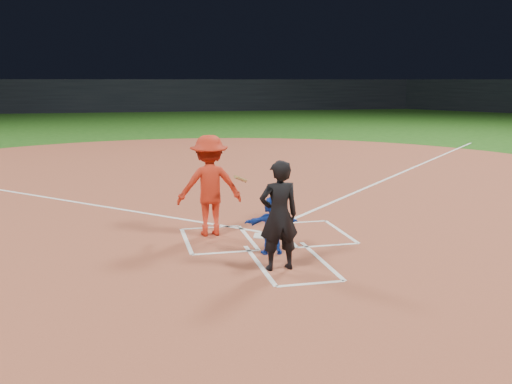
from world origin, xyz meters
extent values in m
plane|color=#1C4A12|center=(0.00, 0.00, 0.00)|extent=(120.00, 120.00, 0.00)
cylinder|color=brown|center=(0.00, 6.00, 0.01)|extent=(28.00, 28.00, 0.01)
cube|color=black|center=(0.00, 48.00, 1.60)|extent=(80.00, 1.20, 3.20)
cylinder|color=silver|center=(0.00, 0.00, 0.02)|extent=(0.60, 0.60, 0.02)
imported|color=#153AAE|center=(-0.18, -1.14, 0.54)|extent=(1.00, 0.40, 1.05)
imported|color=black|center=(-0.29, -2.00, 0.92)|extent=(0.69, 0.48, 1.81)
cube|color=white|center=(-0.98, 0.92, 0.01)|extent=(1.22, 0.08, 0.01)
cube|color=white|center=(-0.98, -0.92, 0.01)|extent=(1.22, 0.08, 0.01)
cube|color=white|center=(-0.37, 0.00, 0.01)|extent=(0.08, 1.83, 0.01)
cube|color=white|center=(-1.59, 0.00, 0.01)|extent=(0.08, 1.83, 0.01)
cube|color=white|center=(0.98, 0.92, 0.01)|extent=(1.22, 0.08, 0.01)
cube|color=white|center=(0.98, -0.92, 0.01)|extent=(1.22, 0.08, 0.01)
cube|color=white|center=(0.37, 0.00, 0.01)|extent=(0.08, 1.83, 0.01)
cube|color=white|center=(1.59, 0.00, 0.01)|extent=(0.08, 1.83, 0.01)
cube|color=white|center=(-0.55, -1.70, 0.01)|extent=(0.08, 2.20, 0.01)
cube|color=white|center=(0.55, -1.70, 0.01)|extent=(0.08, 2.20, 0.01)
cube|color=white|center=(0.00, -2.80, 0.01)|extent=(1.10, 0.08, 0.01)
cube|color=white|center=(7.07, 7.37, 0.01)|extent=(14.21, 14.21, 0.01)
imported|color=red|center=(-1.06, 0.39, 1.01)|extent=(1.30, 0.75, 2.00)
cylinder|color=olive|center=(-0.46, 0.24, 1.15)|extent=(0.43, 0.78, 0.28)
camera|label=1|loc=(-2.70, -10.66, 3.06)|focal=40.00mm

